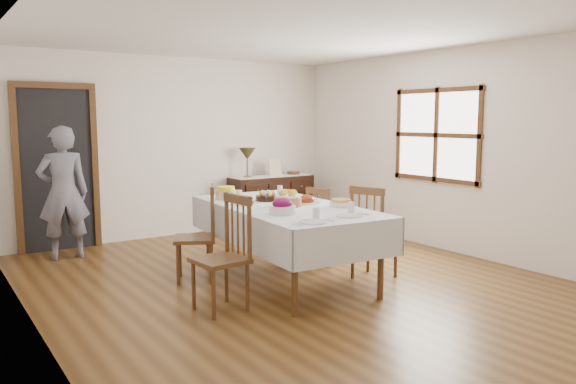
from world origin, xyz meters
TOP-DOWN VIEW (x-y plane):
  - ground at (0.00, 0.00)m, footprint 6.00×6.00m
  - room_shell at (-0.15, 0.42)m, footprint 5.02×6.02m
  - dining_table at (-0.03, 0.10)m, footprint 1.37×2.43m
  - chair_left_near at (-0.99, -0.36)m, footprint 0.46×0.46m
  - chair_left_far at (-0.78, 0.62)m, footprint 0.57×0.57m
  - chair_right_near at (0.77, -0.37)m, footprint 0.53×0.53m
  - chair_right_far at (0.75, 0.43)m, footprint 0.44×0.44m
  - sideboard at (1.44, 2.72)m, footprint 1.35×0.50m
  - person at (-1.75, 2.42)m, footprint 0.58×0.41m
  - bread_basket at (-0.03, 0.06)m, footprint 0.29×0.29m
  - egg_basket at (0.00, 0.51)m, footprint 0.27×0.27m
  - ham_platter_a at (-0.34, 0.39)m, footprint 0.27×0.27m
  - ham_platter_b at (0.25, 0.11)m, footprint 0.31×0.31m
  - beet_bowl at (-0.34, -0.31)m, footprint 0.26×0.26m
  - carrot_bowl at (0.32, 0.59)m, footprint 0.24×0.24m
  - pineapple_bowl at (-0.33, 0.88)m, footprint 0.24×0.24m
  - casserole_dish at (0.41, -0.28)m, footprint 0.25×0.25m
  - butter_dish at (-0.18, -0.03)m, footprint 0.15×0.10m
  - setting_left at (-0.33, -0.79)m, footprint 0.43×0.31m
  - setting_right at (0.15, -0.72)m, footprint 0.43×0.31m
  - glass_far_a at (-0.16, 0.87)m, footprint 0.07×0.07m
  - glass_far_b at (0.39, 0.86)m, footprint 0.06×0.06m
  - runner at (1.43, 2.69)m, footprint 1.30×0.35m
  - table_lamp at (1.02, 2.74)m, footprint 0.26×0.26m
  - picture_frame at (1.50, 2.71)m, footprint 0.22×0.08m
  - deco_bowl at (1.86, 2.71)m, footprint 0.20×0.20m

SIDE VIEW (x-z plane):
  - ground at x=0.00m, z-range 0.00..0.00m
  - sideboard at x=1.44m, z-range 0.00..0.81m
  - chair_right_far at x=0.75m, z-range 0.01..0.92m
  - chair_right_near at x=0.77m, z-range 0.01..1.02m
  - chair_left_far at x=-0.78m, z-range 0.01..1.02m
  - chair_left_near at x=-0.99m, z-range 0.01..1.04m
  - dining_table at x=-0.03m, z-range 0.31..1.12m
  - runner at x=1.43m, z-range 0.81..0.82m
  - setting_left at x=-0.33m, z-range 0.78..0.88m
  - setting_right at x=0.15m, z-range 0.78..0.88m
  - ham_platter_b at x=0.25m, z-range 0.78..0.89m
  - ham_platter_a at x=-0.34m, z-range 0.78..0.90m
  - deco_bowl at x=1.86m, z-range 0.81..0.87m
  - butter_dish at x=-0.18m, z-range 0.81..0.88m
  - casserole_dish at x=0.41m, z-range 0.81..0.88m
  - carrot_bowl at x=0.32m, z-range 0.80..0.89m
  - egg_basket at x=0.00m, z-range 0.79..0.90m
  - glass_far_a at x=-0.16m, z-range 0.81..0.90m
  - glass_far_b at x=0.39m, z-range 0.81..0.92m
  - person at x=-1.75m, z-range 0.00..1.74m
  - beet_bowl at x=-0.34m, z-range 0.80..0.95m
  - pineapple_bowl at x=-0.33m, z-range 0.80..0.95m
  - bread_basket at x=-0.03m, z-range 0.79..0.96m
  - picture_frame at x=1.50m, z-range 0.81..1.09m
  - table_lamp at x=1.02m, z-range 0.94..1.40m
  - room_shell at x=-0.15m, z-range 0.32..2.97m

